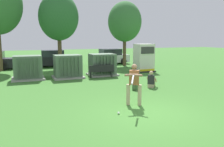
# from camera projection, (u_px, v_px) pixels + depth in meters

# --- Properties ---
(ground_plane) EXTENTS (96.00, 96.00, 0.00)m
(ground_plane) POSITION_uv_depth(u_px,v_px,m) (146.00, 113.00, 8.66)
(ground_plane) COLOR #3D752D
(transformer_west) EXTENTS (2.10, 1.70, 1.62)m
(transformer_west) POSITION_uv_depth(u_px,v_px,m) (28.00, 68.00, 15.50)
(transformer_west) COLOR #9E9B93
(transformer_west) RESTS_ON ground
(transformer_mid_west) EXTENTS (2.10, 1.70, 1.62)m
(transformer_mid_west) POSITION_uv_depth(u_px,v_px,m) (68.00, 67.00, 16.14)
(transformer_mid_west) COLOR #9E9B93
(transformer_mid_west) RESTS_ON ground
(transformer_mid_east) EXTENTS (2.10, 1.70, 1.62)m
(transformer_mid_east) POSITION_uv_depth(u_px,v_px,m) (102.00, 65.00, 17.22)
(transformer_mid_east) COLOR #9E9B93
(transformer_mid_east) RESTS_ON ground
(generator_enclosure) EXTENTS (1.60, 1.40, 2.30)m
(generator_enclosure) POSITION_uv_depth(u_px,v_px,m) (144.00, 58.00, 19.13)
(generator_enclosure) COLOR #262626
(generator_enclosure) RESTS_ON ground
(park_bench) EXTENTS (1.82, 0.52, 0.92)m
(park_bench) POSITION_uv_depth(u_px,v_px,m) (101.00, 70.00, 16.21)
(park_bench) COLOR black
(park_bench) RESTS_ON ground
(batter) EXTENTS (1.06, 1.50, 1.74)m
(batter) POSITION_uv_depth(u_px,v_px,m) (134.00, 83.00, 9.49)
(batter) COLOR tan
(batter) RESTS_ON ground
(sports_ball) EXTENTS (0.09, 0.09, 0.09)m
(sports_ball) POSITION_uv_depth(u_px,v_px,m) (119.00, 113.00, 8.52)
(sports_ball) COLOR white
(sports_ball) RESTS_ON ground
(seated_spectator) EXTENTS (0.73, 0.75, 0.96)m
(seated_spectator) POSITION_uv_depth(u_px,v_px,m) (151.00, 81.00, 13.13)
(seated_spectator) COLOR tan
(seated_spectator) RESTS_ON ground
(backpack) EXTENTS (0.36, 0.38, 0.44)m
(backpack) POSITION_uv_depth(u_px,v_px,m) (135.00, 86.00, 12.41)
(backpack) COLOR #4C723F
(backpack) RESTS_ON ground
(tree_center_left) EXTENTS (3.53, 3.53, 6.74)m
(tree_center_left) POSITION_uv_depth(u_px,v_px,m) (59.00, 17.00, 20.43)
(tree_center_left) COLOR brown
(tree_center_left) RESTS_ON ground
(tree_center_right) EXTENTS (3.32, 3.32, 6.34)m
(tree_center_right) POSITION_uv_depth(u_px,v_px,m) (125.00, 22.00, 22.72)
(tree_center_right) COLOR brown
(tree_center_right) RESTS_ON ground
(parked_car_left_of_center) EXTENTS (4.33, 2.19, 1.62)m
(parked_car_left_of_center) POSITION_uv_depth(u_px,v_px,m) (52.00, 59.00, 22.48)
(parked_car_left_of_center) COLOR black
(parked_car_left_of_center) RESTS_ON ground
(parked_car_right_of_center) EXTENTS (4.30, 2.13, 1.62)m
(parked_car_right_of_center) POSITION_uv_depth(u_px,v_px,m) (109.00, 57.00, 24.78)
(parked_car_right_of_center) COLOR silver
(parked_car_right_of_center) RESTS_ON ground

